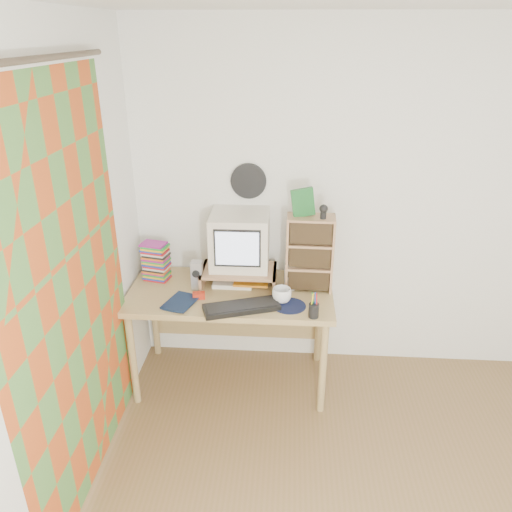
# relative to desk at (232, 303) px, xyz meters

# --- Properties ---
(back_wall) EXTENTS (3.50, 0.00, 3.50)m
(back_wall) POSITION_rel_desk_xyz_m (1.03, 0.31, 0.63)
(back_wall) COLOR white
(back_wall) RESTS_ON floor
(left_wall) EXTENTS (0.00, 3.50, 3.50)m
(left_wall) POSITION_rel_desk_xyz_m (-0.72, -1.44, 0.63)
(left_wall) COLOR white
(left_wall) RESTS_ON floor
(curtain) EXTENTS (0.00, 2.20, 2.20)m
(curtain) POSITION_rel_desk_xyz_m (-0.68, -0.96, 0.53)
(curtain) COLOR #C14C1B
(curtain) RESTS_ON left_wall
(wall_disc) EXTENTS (0.25, 0.02, 0.25)m
(wall_disc) POSITION_rel_desk_xyz_m (0.10, 0.29, 0.81)
(wall_disc) COLOR black
(wall_disc) RESTS_ON back_wall
(desk) EXTENTS (1.40, 0.70, 0.75)m
(desk) POSITION_rel_desk_xyz_m (0.00, 0.00, 0.00)
(desk) COLOR tan
(desk) RESTS_ON floor
(monitor_riser) EXTENTS (0.52, 0.30, 0.12)m
(monitor_riser) POSITION_rel_desk_xyz_m (0.05, 0.04, 0.23)
(monitor_riser) COLOR tan
(monitor_riser) RESTS_ON desk
(crt_monitor) EXTENTS (0.40, 0.40, 0.38)m
(crt_monitor) POSITION_rel_desk_xyz_m (0.05, 0.09, 0.44)
(crt_monitor) COLOR silver
(crt_monitor) RESTS_ON monitor_riser
(speaker_left) EXTENTS (0.08, 0.08, 0.20)m
(speaker_left) POSITION_rel_desk_xyz_m (-0.23, -0.04, 0.24)
(speaker_left) COLOR #A9A9AE
(speaker_left) RESTS_ON desk
(speaker_right) EXTENTS (0.07, 0.07, 0.19)m
(speaker_right) POSITION_rel_desk_xyz_m (0.40, 0.01, 0.23)
(speaker_right) COLOR #A9A9AE
(speaker_right) RESTS_ON desk
(keyboard) EXTENTS (0.51, 0.31, 0.03)m
(keyboard) POSITION_rel_desk_xyz_m (0.10, -0.31, 0.15)
(keyboard) COLOR black
(keyboard) RESTS_ON desk
(dvd_stack) EXTENTS (0.19, 0.15, 0.24)m
(dvd_stack) POSITION_rel_desk_xyz_m (-0.55, 0.08, 0.25)
(dvd_stack) COLOR brown
(dvd_stack) RESTS_ON desk
(cd_rack) EXTENTS (0.32, 0.18, 0.53)m
(cd_rack) POSITION_rel_desk_xyz_m (0.53, 0.02, 0.40)
(cd_rack) COLOR tan
(cd_rack) RESTS_ON desk
(mug) EXTENTS (0.16, 0.16, 0.10)m
(mug) POSITION_rel_desk_xyz_m (0.36, -0.19, 0.18)
(mug) COLOR white
(mug) RESTS_ON desk
(diary) EXTENTS (0.25, 0.22, 0.04)m
(diary) POSITION_rel_desk_xyz_m (-0.39, -0.23, 0.16)
(diary) COLOR #111F3E
(diary) RESTS_ON desk
(mousepad) EXTENTS (0.26, 0.26, 0.00)m
(mousepad) POSITION_rel_desk_xyz_m (0.41, -0.24, 0.14)
(mousepad) COLOR black
(mousepad) RESTS_ON desk
(pen_cup) EXTENTS (0.07, 0.07, 0.13)m
(pen_cup) POSITION_rel_desk_xyz_m (0.56, -0.37, 0.20)
(pen_cup) COLOR black
(pen_cup) RESTS_ON desk
(papers) EXTENTS (0.28, 0.20, 0.04)m
(papers) POSITION_rel_desk_xyz_m (0.06, 0.05, 0.15)
(papers) COLOR white
(papers) RESTS_ON desk
(red_box) EXTENTS (0.09, 0.07, 0.04)m
(red_box) POSITION_rel_desk_xyz_m (-0.20, -0.18, 0.15)
(red_box) COLOR red
(red_box) RESTS_ON desk
(game_box) EXTENTS (0.15, 0.06, 0.19)m
(game_box) POSITION_rel_desk_xyz_m (0.48, 0.03, 0.75)
(game_box) COLOR #1B6129
(game_box) RESTS_ON cd_rack
(webcam) EXTENTS (0.06, 0.06, 0.09)m
(webcam) POSITION_rel_desk_xyz_m (0.61, -0.01, 0.71)
(webcam) COLOR black
(webcam) RESTS_ON cd_rack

